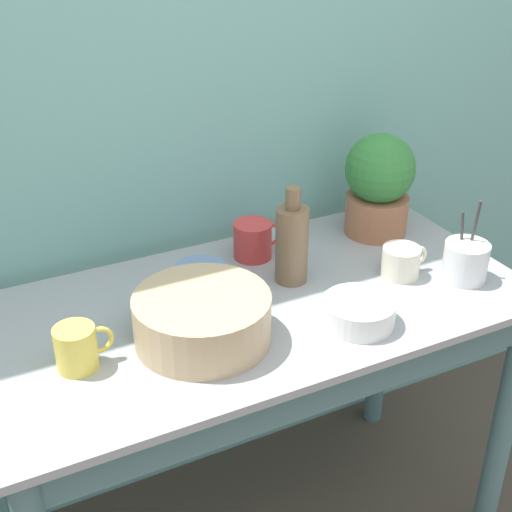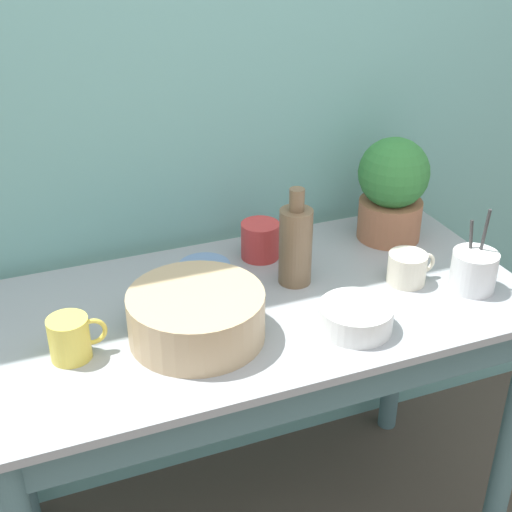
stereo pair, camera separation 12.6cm
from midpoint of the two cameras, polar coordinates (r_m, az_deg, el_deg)
wall_back at (r=1.82m, az=-2.45°, el=13.30°), size 6.00×0.05×2.40m
counter_table at (r=1.73m, az=2.41°, el=-8.60°), size 1.28×0.64×0.79m
potted_plant at (r=1.93m, az=12.71°, el=5.29°), size 0.19×0.19×0.28m
bowl_wash_large at (r=1.51m, az=-2.42°, el=-4.86°), size 0.29×0.29×0.11m
bottle_tall at (r=1.69m, az=5.31°, el=0.90°), size 0.08×0.08×0.24m
mug_cream at (r=1.77m, az=14.05°, el=-0.99°), size 0.12×0.09×0.08m
mug_red at (r=1.82m, az=2.38°, el=1.24°), size 0.14×0.10×0.10m
mug_yellow at (r=1.49m, az=-12.28°, el=-6.50°), size 0.12×0.08×0.09m
bowl_small_blue at (r=1.72m, az=-2.06°, el=-1.41°), size 0.13×0.13×0.05m
bowl_small_enamel_white at (r=1.57m, az=10.25°, el=-4.90°), size 0.16×0.16×0.06m
utensil_cup at (r=1.78m, az=18.97°, el=-1.14°), size 0.11×0.11×0.20m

